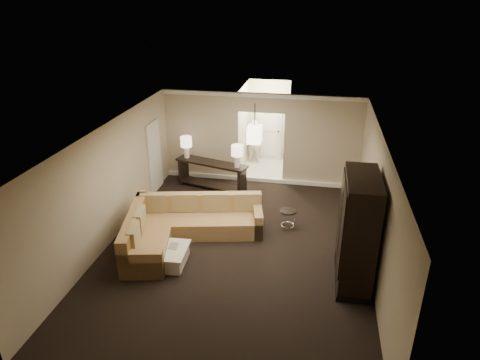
% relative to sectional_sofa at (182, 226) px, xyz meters
% --- Properties ---
extents(ground, '(8.00, 8.00, 0.00)m').
position_rel_sectional_sofa_xyz_m(ground, '(1.33, -0.19, -0.37)').
color(ground, black).
rests_on(ground, ground).
extents(wall_back, '(6.00, 0.04, 2.80)m').
position_rel_sectional_sofa_xyz_m(wall_back, '(1.33, 3.81, 1.03)').
color(wall_back, '#BAAD8C').
rests_on(wall_back, ground).
extents(wall_front, '(6.00, 0.04, 2.80)m').
position_rel_sectional_sofa_xyz_m(wall_front, '(1.33, -4.19, 1.03)').
color(wall_front, '#BAAD8C').
rests_on(wall_front, ground).
extents(wall_left, '(0.04, 8.00, 2.80)m').
position_rel_sectional_sofa_xyz_m(wall_left, '(-1.67, -0.19, 1.03)').
color(wall_left, '#BAAD8C').
rests_on(wall_left, ground).
extents(wall_right, '(0.04, 8.00, 2.80)m').
position_rel_sectional_sofa_xyz_m(wall_right, '(4.33, -0.19, 1.03)').
color(wall_right, '#BAAD8C').
rests_on(wall_right, ground).
extents(ceiling, '(6.00, 8.00, 0.02)m').
position_rel_sectional_sofa_xyz_m(ceiling, '(1.33, -0.19, 2.43)').
color(ceiling, white).
rests_on(ceiling, wall_back).
extents(crown_molding, '(6.00, 0.10, 0.12)m').
position_rel_sectional_sofa_xyz_m(crown_molding, '(1.33, 3.76, 2.36)').
color(crown_molding, white).
rests_on(crown_molding, wall_back).
extents(baseboard, '(6.00, 0.10, 0.12)m').
position_rel_sectional_sofa_xyz_m(baseboard, '(1.33, 3.76, -0.31)').
color(baseboard, white).
rests_on(baseboard, ground).
extents(side_door, '(0.05, 0.90, 2.10)m').
position_rel_sectional_sofa_xyz_m(side_door, '(-1.64, 2.61, 0.68)').
color(side_door, silver).
rests_on(side_door, ground).
extents(foyer, '(1.44, 2.02, 2.80)m').
position_rel_sectional_sofa_xyz_m(foyer, '(1.33, 5.15, 0.93)').
color(foyer, beige).
rests_on(foyer, ground).
extents(sectional_sofa, '(3.25, 2.97, 0.93)m').
position_rel_sectional_sofa_xyz_m(sectional_sofa, '(0.00, 0.00, 0.00)').
color(sectional_sofa, brown).
rests_on(sectional_sofa, ground).
extents(coffee_table, '(0.97, 0.97, 0.39)m').
position_rel_sectional_sofa_xyz_m(coffee_table, '(-0.07, -1.00, -0.18)').
color(coffee_table, white).
rests_on(coffee_table, ground).
extents(console_table, '(2.28, 1.10, 0.86)m').
position_rel_sectional_sofa_xyz_m(console_table, '(-0.02, 2.97, 0.14)').
color(console_table, black).
rests_on(console_table, ground).
extents(armoire, '(0.69, 1.61, 2.32)m').
position_rel_sectional_sofa_xyz_m(armoire, '(3.92, -0.81, 0.74)').
color(armoire, black).
rests_on(armoire, ground).
extents(drink_table, '(0.41, 0.41, 0.51)m').
position_rel_sectional_sofa_xyz_m(drink_table, '(2.43, 1.01, -0.01)').
color(drink_table, black).
rests_on(drink_table, ground).
extents(table_lamp_left, '(0.34, 0.34, 0.66)m').
position_rel_sectional_sofa_xyz_m(table_lamp_left, '(-0.85, 3.21, 0.93)').
color(table_lamp_left, white).
rests_on(table_lamp_left, console_table).
extents(table_lamp_right, '(0.34, 0.34, 0.66)m').
position_rel_sectional_sofa_xyz_m(table_lamp_right, '(0.81, 2.73, 0.93)').
color(table_lamp_right, white).
rests_on(table_lamp_right, console_table).
extents(pendant_light, '(0.38, 0.38, 1.09)m').
position_rel_sectional_sofa_xyz_m(pendant_light, '(1.33, 2.51, 1.58)').
color(pendant_light, black).
rests_on(pendant_light, ceiling).
extents(person, '(0.65, 0.48, 1.67)m').
position_rel_sectional_sofa_xyz_m(person, '(0.88, 5.41, 0.46)').
color(person, beige).
rests_on(person, ground).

